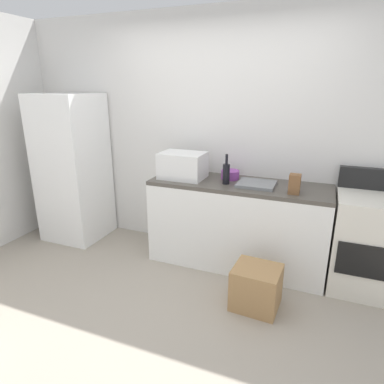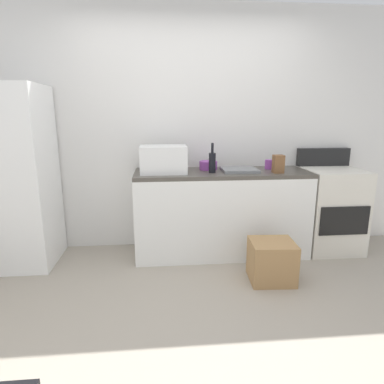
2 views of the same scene
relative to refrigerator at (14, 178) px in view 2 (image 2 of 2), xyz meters
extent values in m
plane|color=#9E9384|center=(1.75, -1.15, -0.87)|extent=(6.00, 6.00, 0.00)
cube|color=silver|center=(1.75, 0.40, 0.43)|extent=(5.00, 0.10, 2.60)
cube|color=white|center=(2.05, 0.05, -0.44)|extent=(1.80, 0.60, 0.86)
cube|color=#4C473F|center=(2.05, 0.05, 0.01)|extent=(1.80, 0.60, 0.04)
cube|color=white|center=(0.00, 0.00, 0.00)|extent=(0.68, 0.66, 1.75)
cube|color=silver|center=(3.27, 0.05, -0.42)|extent=(0.60, 0.60, 0.90)
cube|color=black|center=(3.27, -0.25, -0.45)|extent=(0.52, 0.02, 0.30)
cube|color=black|center=(3.27, 0.31, 0.13)|extent=(0.60, 0.08, 0.20)
cube|color=white|center=(1.45, 0.02, 0.16)|extent=(0.46, 0.34, 0.27)
cube|color=slate|center=(2.23, 0.02, 0.04)|extent=(0.36, 0.32, 0.03)
cylinder|color=black|center=(1.94, -0.03, 0.13)|extent=(0.07, 0.07, 0.20)
cylinder|color=black|center=(1.94, -0.03, 0.28)|extent=(0.03, 0.03, 0.10)
cylinder|color=purple|center=(2.58, 0.14, 0.08)|extent=(0.08, 0.08, 0.10)
cube|color=brown|center=(2.60, -0.10, 0.12)|extent=(0.10, 0.10, 0.18)
cylinder|color=purple|center=(1.92, 0.16, 0.07)|extent=(0.19, 0.19, 0.09)
cube|color=#A37A4C|center=(2.40, -0.62, -0.69)|extent=(0.41, 0.38, 0.37)
camera|label=1|loc=(2.79, -3.09, 0.97)|focal=30.92mm
camera|label=2|loc=(1.42, -3.28, 0.61)|focal=30.75mm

